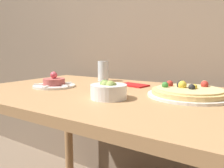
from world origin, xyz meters
name	(u,v)px	position (x,y,z in m)	size (l,w,h in m)	color
dining_table	(121,115)	(0.00, 0.39, 0.66)	(1.42, 0.79, 0.76)	#AD7F51
pizza_plate	(189,92)	(0.26, 0.47, 0.78)	(0.32, 0.32, 0.06)	silver
tartare_plate	(54,84)	(-0.37, 0.35, 0.78)	(0.21, 0.21, 0.08)	silver
small_bowl	(108,90)	(0.01, 0.27, 0.79)	(0.14, 0.14, 0.07)	white
drinking_glass	(103,71)	(-0.28, 0.66, 0.82)	(0.06, 0.06, 0.12)	silver
napkin	(133,85)	(-0.05, 0.60, 0.77)	(0.16, 0.11, 0.01)	red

